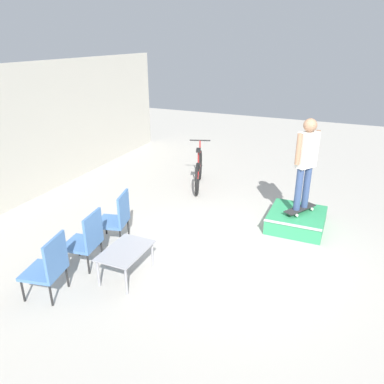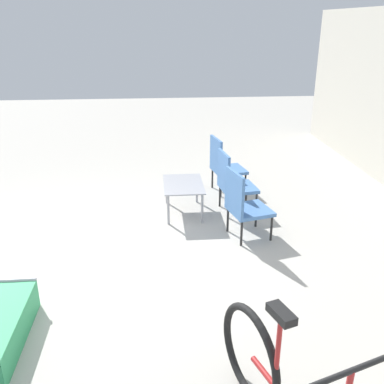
{
  "view_description": "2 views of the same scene",
  "coord_description": "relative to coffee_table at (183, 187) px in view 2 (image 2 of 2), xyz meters",
  "views": [
    {
      "loc": [
        -5.41,
        -1.55,
        3.49
      ],
      "look_at": [
        0.25,
        0.91,
        0.92
      ],
      "focal_mm": 35.0,
      "sensor_mm": 36.0,
      "label": 1
    },
    {
      "loc": [
        4.71,
        0.96,
        2.74
      ],
      "look_at": [
        0.0,
        1.37,
        0.85
      ],
      "focal_mm": 40.0,
      "sensor_mm": 36.0,
      "label": 2
    }
  ],
  "objects": [
    {
      "name": "ground_plane",
      "position": [
        1.29,
        -1.36,
        -0.42
      ],
      "size": [
        24.0,
        24.0,
        0.0
      ],
      "primitive_type": "plane",
      "color": "#B7B2A8"
    },
    {
      "name": "coffee_table",
      "position": [
        0.0,
        0.0,
        0.0
      ],
      "size": [
        0.88,
        0.59,
        0.47
      ],
      "color": "#9E9EA3",
      "rests_on": "ground_plane"
    },
    {
      "name": "patio_chair_center",
      "position": [
        0.01,
        0.74,
        0.08
      ],
      "size": [
        0.59,
        0.59,
        0.95
      ],
      "rotation": [
        0.0,
        0.0,
        3.28
      ],
      "color": "black",
      "rests_on": "ground_plane"
    },
    {
      "name": "patio_chair_right",
      "position": [
        0.87,
        0.74,
        0.08
      ],
      "size": [
        0.63,
        0.63,
        0.95
      ],
      "rotation": [
        0.0,
        0.0,
        3.39
      ],
      "color": "black",
      "rests_on": "ground_plane"
    },
    {
      "name": "patio_chair_left",
      "position": [
        -0.83,
        0.74,
        0.08
      ],
      "size": [
        0.61,
        0.61,
        0.95
      ],
      "rotation": [
        0.0,
        0.0,
        3.34
      ],
      "color": "black",
      "rests_on": "ground_plane"
    }
  ]
}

